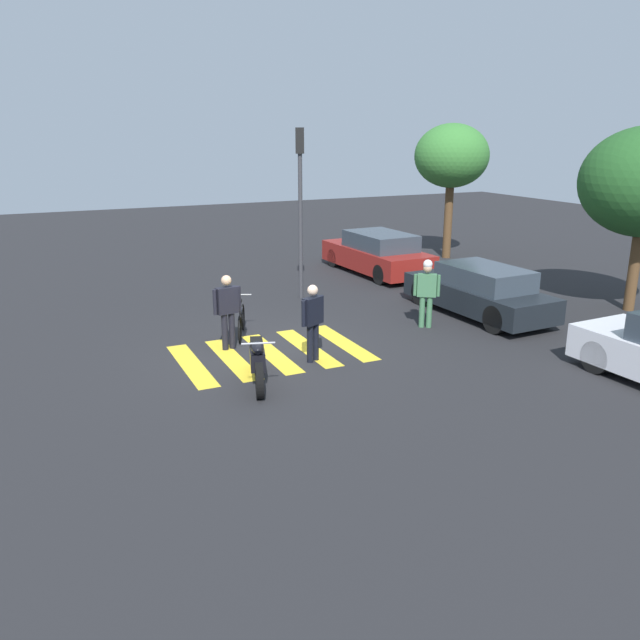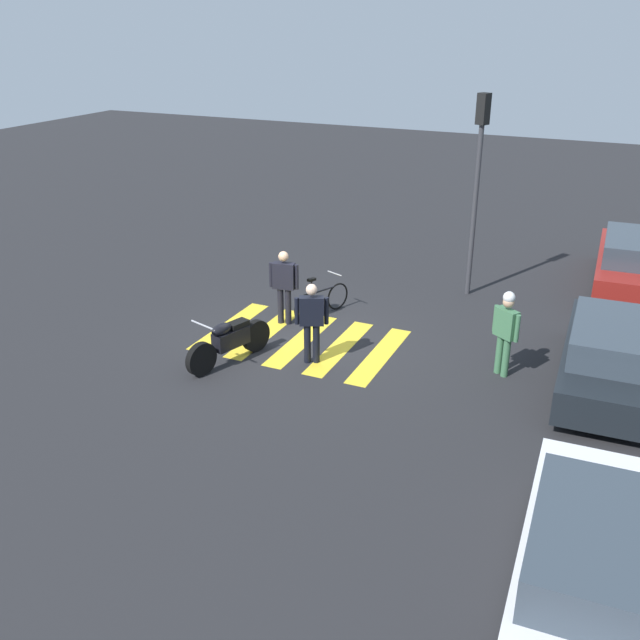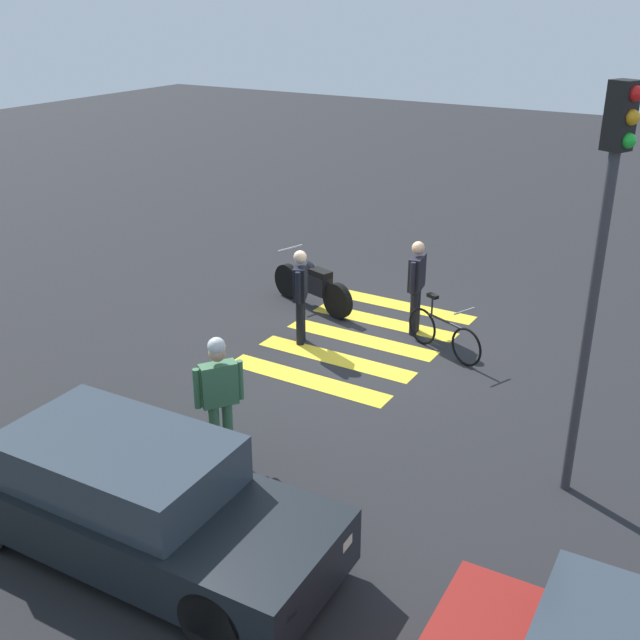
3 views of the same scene
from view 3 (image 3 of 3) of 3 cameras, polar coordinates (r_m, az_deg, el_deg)
name	(u,v)px [view 3 (image 3 of 3)]	position (r m, az deg, el deg)	size (l,w,h in m)	color
ground_plane	(361,339)	(13.60, 3.05, -1.44)	(60.00, 60.00, 0.00)	#232326
police_motorcycle	(312,284)	(14.81, -0.59, 2.68)	(2.09, 0.88, 1.06)	black
leaning_bicycle	(443,334)	(13.06, 9.15, -1.03)	(1.58, 0.72, 0.99)	black
officer_on_foot	(417,281)	(13.59, 7.19, 2.86)	(0.28, 0.67, 1.71)	black
officer_by_motorcycle	(300,291)	(13.11, -1.46, 2.17)	(0.38, 0.62, 1.68)	black
pedestrian_bystander	(219,391)	(9.87, -7.51, -5.22)	(0.43, 0.56, 1.73)	#3F724C
crosswalk_stripes	(361,339)	(13.60, 3.05, -1.42)	(2.84, 4.05, 0.01)	yellow
car_black_suv	(134,499)	(8.67, -13.67, -12.81)	(4.55, 1.84, 1.36)	black
traffic_light_pole	(603,239)	(8.83, 20.29, 5.67)	(0.36, 0.32, 4.86)	#38383D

